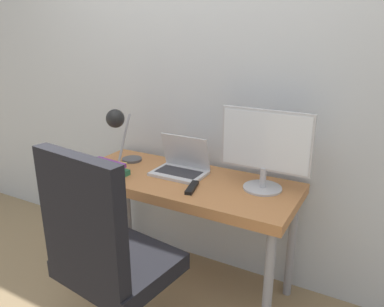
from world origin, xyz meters
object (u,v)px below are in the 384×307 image
desk_lamp (118,126)px  office_chair (104,250)px  monitor (265,147)px  laptop (181,166)px  book_stack (106,168)px

desk_lamp → office_chair: bearing=-56.9°
desk_lamp → monitor: bearing=5.8°
monitor → desk_lamp: 0.95m
laptop → office_chair: office_chair is taller
laptop → desk_lamp: (-0.42, -0.08, 0.22)m
monitor → desk_lamp: monitor is taller
laptop → desk_lamp: desk_lamp is taller
office_chair → desk_lamp: bearing=123.1°
book_stack → office_chair: bearing=-50.8°
laptop → book_stack: laptop is taller
monitor → office_chair: 0.99m
desk_lamp → office_chair: desk_lamp is taller
monitor → book_stack: size_ratio=1.96×
laptop → desk_lamp: 0.48m
desk_lamp → office_chair: size_ratio=0.34×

